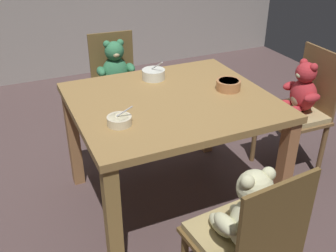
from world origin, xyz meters
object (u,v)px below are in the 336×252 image
at_px(teddy_chair_near_right, 300,102).
at_px(porridge_bowl_cream_near_left, 119,120).
at_px(porridge_bowl_terracotta_near_right, 228,85).
at_px(teddy_chair_near_front, 247,228).
at_px(dining_table, 171,115).
at_px(teddy_chair_far_center, 116,78).
at_px(porridge_bowl_white_far_center, 154,74).

xyz_separation_m(teddy_chair_near_right, porridge_bowl_cream_near_left, (-1.35, -0.17, 0.23)).
height_order(porridge_bowl_cream_near_left, porridge_bowl_terracotta_near_right, porridge_bowl_cream_near_left).
bearing_deg(porridge_bowl_cream_near_left, teddy_chair_near_right, 7.23).
height_order(teddy_chair_near_right, teddy_chair_near_front, teddy_chair_near_right).
bearing_deg(teddy_chair_near_front, porridge_bowl_cream_near_left, 17.47).
bearing_deg(teddy_chair_near_front, dining_table, -9.59).
height_order(teddy_chair_far_center, teddy_chair_near_front, teddy_chair_near_front).
height_order(dining_table, porridge_bowl_white_far_center, porridge_bowl_white_far_center).
bearing_deg(dining_table, teddy_chair_near_right, -0.48).
distance_m(dining_table, porridge_bowl_white_far_center, 0.35).
xyz_separation_m(teddy_chair_near_right, porridge_bowl_terracotta_near_right, (-0.61, -0.02, 0.24)).
distance_m(teddy_chair_far_center, porridge_bowl_cream_near_left, 1.15).
relative_size(teddy_chair_near_right, porridge_bowl_white_far_center, 5.82).
bearing_deg(porridge_bowl_cream_near_left, porridge_bowl_white_far_center, 51.88).
bearing_deg(teddy_chair_far_center, teddy_chair_near_right, 52.69).
height_order(teddy_chair_near_front, porridge_bowl_cream_near_left, teddy_chair_near_front).
relative_size(teddy_chair_far_center, teddy_chair_near_right, 0.98).
height_order(dining_table, teddy_chair_near_front, teddy_chair_near_front).
xyz_separation_m(dining_table, teddy_chair_near_right, (0.97, -0.01, -0.10)).
relative_size(dining_table, teddy_chair_near_right, 1.27).
bearing_deg(dining_table, teddy_chair_far_center, 93.90).
bearing_deg(porridge_bowl_terracotta_near_right, dining_table, 176.15).
xyz_separation_m(dining_table, porridge_bowl_white_far_center, (0.02, 0.32, 0.14)).
bearing_deg(porridge_bowl_white_far_center, porridge_bowl_terracotta_near_right, -44.76).
bearing_deg(teddy_chair_near_right, porridge_bowl_cream_near_left, 8.86).
bearing_deg(teddy_chair_near_front, teddy_chair_near_right, -54.56).
bearing_deg(porridge_bowl_terracotta_near_right, teddy_chair_near_front, -116.22).
distance_m(teddy_chair_far_center, teddy_chair_near_front, 1.81).
height_order(dining_table, porridge_bowl_terracotta_near_right, porridge_bowl_terracotta_near_right).
relative_size(teddy_chair_far_center, porridge_bowl_terracotta_near_right, 5.92).
bearing_deg(porridge_bowl_white_far_center, teddy_chair_near_front, -93.99).
height_order(dining_table, porridge_bowl_cream_near_left, porridge_bowl_cream_near_left).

